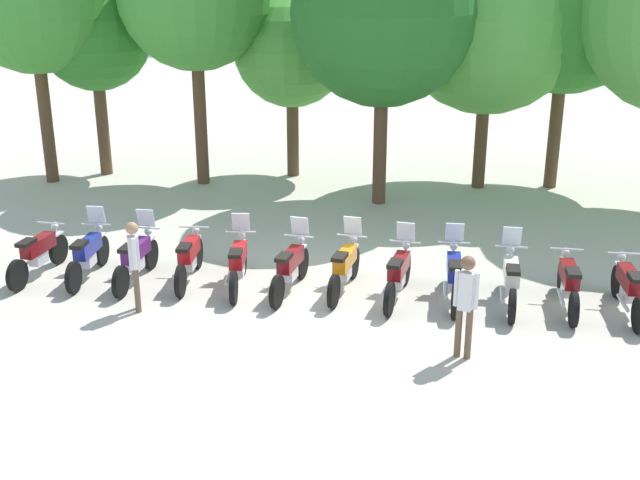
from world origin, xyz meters
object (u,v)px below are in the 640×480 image
at_px(motorcycle_3, 189,258).
at_px(motorcycle_6, 345,266).
at_px(tree_3, 292,49).
at_px(motorcycle_7, 398,273).
at_px(motorcycle_2, 136,258).
at_px(motorcycle_4, 238,262).
at_px(motorcycle_1, 88,254).
at_px(tree_6, 568,1).
at_px(tree_1, 94,34).
at_px(tree_5, 490,16).
at_px(motorcycle_11, 629,288).
at_px(motorcycle_0, 38,253).
at_px(motorcycle_8, 454,275).
at_px(person_2, 134,259).
at_px(motorcycle_10, 568,283).
at_px(tree_4, 383,13).
at_px(person_1, 466,298).
at_px(motorcycle_5, 290,267).
at_px(motorcycle_9, 511,279).

height_order(motorcycle_3, motorcycle_6, motorcycle_6).
bearing_deg(tree_3, motorcycle_7, -69.84).
xyz_separation_m(motorcycle_2, motorcycle_4, (2.10, -0.04, 0.00)).
relative_size(motorcycle_1, tree_6, 0.28).
relative_size(tree_1, tree_5, 0.79).
xyz_separation_m(motorcycle_11, tree_1, (-13.33, 8.88, 3.70)).
height_order(motorcycle_0, tree_3, tree_3).
bearing_deg(motorcycle_3, motorcycle_4, -102.67).
distance_m(motorcycle_0, motorcycle_8, 8.44).
distance_m(motorcycle_1, motorcycle_3, 2.11).
height_order(person_2, tree_1, tree_1).
xyz_separation_m(motorcycle_1, motorcycle_11, (10.54, -0.60, -0.01)).
bearing_deg(motorcycle_1, motorcycle_3, -89.83).
height_order(motorcycle_3, tree_1, tree_1).
bearing_deg(motorcycle_7, motorcycle_11, -82.42).
bearing_deg(motorcycle_10, tree_1, 57.32).
bearing_deg(motorcycle_2, motorcycle_10, -88.89).
bearing_deg(tree_4, tree_5, 34.28).
relative_size(motorcycle_2, motorcycle_10, 1.00).
distance_m(motorcycle_1, tree_4, 9.44).
height_order(motorcycle_7, motorcycle_10, motorcycle_7).
xyz_separation_m(tree_1, tree_3, (5.77, 0.45, -0.41)).
distance_m(motorcycle_6, tree_1, 12.21).
distance_m(motorcycle_3, motorcycle_4, 1.07).
bearing_deg(tree_6, motorcycle_0, -144.72).
height_order(motorcycle_6, tree_5, tree_5).
height_order(person_1, tree_5, tree_5).
height_order(motorcycle_1, motorcycle_7, same).
bearing_deg(person_2, motorcycle_11, -15.28).
distance_m(motorcycle_3, motorcycle_5, 2.14).
bearing_deg(motorcycle_9, tree_3, 34.74).
height_order(motorcycle_9, tree_4, tree_4).
bearing_deg(motorcycle_6, motorcycle_5, 107.41).
distance_m(motorcycle_4, motorcycle_7, 3.18).
distance_m(motorcycle_0, person_1, 8.90).
xyz_separation_m(motorcycle_1, motorcycle_2, (1.06, -0.11, 0.00)).
relative_size(motorcycle_8, tree_4, 0.30).
distance_m(motorcycle_10, tree_3, 11.74).
bearing_deg(tree_5, motorcycle_5, -117.58).
distance_m(person_2, tree_5, 12.35).
distance_m(motorcycle_0, motorcycle_1, 1.05).
bearing_deg(motorcycle_8, tree_3, 27.02).
height_order(motorcycle_11, tree_1, tree_1).
bearing_deg(motorcycle_6, tree_4, 5.91).
height_order(motorcycle_5, motorcycle_10, motorcycle_5).
bearing_deg(tree_5, motorcycle_8, -97.86).
distance_m(motorcycle_1, motorcycle_9, 8.45).
distance_m(motorcycle_0, tree_1, 9.25).
distance_m(motorcycle_3, motorcycle_8, 5.29).
height_order(motorcycle_3, motorcycle_5, motorcycle_5).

